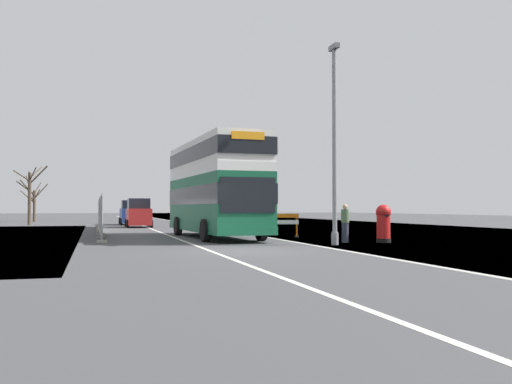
% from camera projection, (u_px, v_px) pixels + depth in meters
% --- Properties ---
extents(ground, '(140.00, 280.00, 0.10)m').
position_uv_depth(ground, '(261.00, 252.00, 19.82)').
color(ground, '#424244').
extents(double_decker_bus, '(3.24, 10.75, 4.75)m').
position_uv_depth(double_decker_bus, '(215.00, 187.00, 28.07)').
color(double_decker_bus, '#145638').
rests_on(double_decker_bus, ground).
extents(lamppost_foreground, '(0.29, 0.70, 8.07)m').
position_uv_depth(lamppost_foreground, '(334.00, 150.00, 22.73)').
color(lamppost_foreground, gray).
rests_on(lamppost_foreground, ground).
extents(red_pillar_postbox, '(0.65, 0.65, 1.62)m').
position_uv_depth(red_pillar_postbox, '(383.00, 222.00, 24.19)').
color(red_pillar_postbox, black).
rests_on(red_pillar_postbox, ground).
extents(roadworks_barrier, '(1.75, 0.74, 1.19)m').
position_uv_depth(roadworks_barrier, '(281.00, 222.00, 28.26)').
color(roadworks_barrier, orange).
rests_on(roadworks_barrier, ground).
extents(construction_site_fence, '(0.44, 20.60, 2.10)m').
position_uv_depth(construction_site_fence, '(100.00, 216.00, 33.90)').
color(construction_site_fence, '#A8AAAD').
rests_on(construction_site_fence, ground).
extents(car_oncoming_near, '(1.91, 3.91, 2.18)m').
position_uv_depth(car_oncoming_near, '(139.00, 214.00, 43.03)').
color(car_oncoming_near, maroon).
rests_on(car_oncoming_near, ground).
extents(car_receding_mid, '(2.01, 4.54, 2.12)m').
position_uv_depth(car_receding_mid, '(131.00, 213.00, 49.44)').
color(car_receding_mid, navy).
rests_on(car_receding_mid, ground).
extents(bare_tree_far_verge_near, '(2.73, 3.04, 5.11)m').
position_uv_depth(bare_tree_far_verge_near, '(30.00, 193.00, 48.38)').
color(bare_tree_far_verge_near, '#4C3D2D').
rests_on(bare_tree_far_verge_near, ground).
extents(bare_tree_far_verge_mid, '(2.78, 2.67, 4.41)m').
position_uv_depth(bare_tree_far_verge_mid, '(34.00, 201.00, 59.43)').
color(bare_tree_far_verge_mid, '#4C3D2D').
rests_on(bare_tree_far_verge_mid, ground).
extents(pedestrian_at_kerb, '(0.34, 0.34, 1.64)m').
position_uv_depth(pedestrian_at_kerb, '(345.00, 223.00, 24.10)').
color(pedestrian_at_kerb, '#2D3342').
rests_on(pedestrian_at_kerb, ground).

